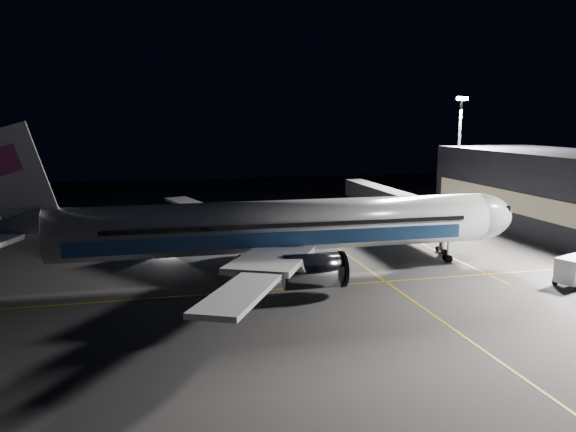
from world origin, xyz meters
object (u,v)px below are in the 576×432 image
(floodlight_mast_north, at_px, (459,144))
(safety_cone_c, at_px, (288,250))
(airliner, at_px, (270,227))
(baggage_tug, at_px, (169,244))
(jet_bridge, at_px, (397,202))
(safety_cone_a, at_px, (253,261))
(safety_cone_b, at_px, (275,247))

(floodlight_mast_north, relative_size, safety_cone_c, 36.26)
(airliner, bearing_deg, baggage_tug, 127.65)
(jet_bridge, relative_size, safety_cone_a, 64.19)
(floodlight_mast_north, relative_size, safety_cone_a, 38.62)
(baggage_tug, relative_size, safety_cone_a, 4.84)
(safety_cone_b, bearing_deg, baggage_tug, 168.19)
(floodlight_mast_north, bearing_deg, baggage_tug, -160.57)
(airliner, bearing_deg, safety_cone_c, 65.30)
(airliner, relative_size, jet_bridge, 1.79)
(safety_cone_a, height_order, safety_cone_b, safety_cone_b)
(safety_cone_a, relative_size, safety_cone_b, 0.86)
(jet_bridge, relative_size, floodlight_mast_north, 1.66)
(airliner, bearing_deg, safety_cone_a, 104.61)
(jet_bridge, bearing_deg, safety_cone_a, -150.99)
(safety_cone_b, relative_size, safety_cone_c, 1.10)
(safety_cone_b, height_order, safety_cone_c, safety_cone_b)
(floodlight_mast_north, bearing_deg, airliner, -142.09)
(baggage_tug, distance_m, safety_cone_c, 15.53)
(floodlight_mast_north, height_order, safety_cone_b, floodlight_mast_north)
(jet_bridge, bearing_deg, baggage_tug, -172.72)
(floodlight_mast_north, xyz_separation_m, safety_cone_c, (-36.87, -22.84, -12.09))
(airliner, relative_size, floodlight_mast_north, 2.97)
(airliner, xyz_separation_m, jet_bridge, (23.08, 18.06, -0.58))
(safety_cone_b, distance_m, safety_cone_c, 2.22)
(jet_bridge, relative_size, baggage_tug, 13.27)
(airliner, bearing_deg, safety_cone_b, 75.23)
(airliner, xyz_separation_m, safety_cone_b, (2.88, 10.93, -4.85))
(safety_cone_b, bearing_deg, jet_bridge, 19.43)
(jet_bridge, xyz_separation_m, safety_cone_c, (-18.87, -8.91, -4.30))
(airliner, xyz_separation_m, floodlight_mast_north, (41.08, 31.99, 7.21))
(baggage_tug, height_order, safety_cone_a, baggage_tug)
(floodlight_mast_north, height_order, safety_cone_c, floodlight_mast_north)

